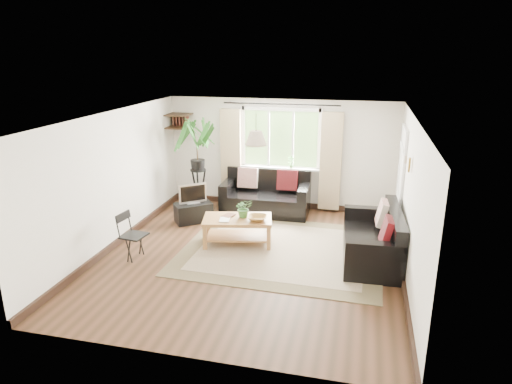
% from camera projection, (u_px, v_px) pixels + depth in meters
% --- Properties ---
extents(floor, '(5.50, 5.50, 0.00)m').
position_uv_depth(floor, '(251.00, 257.00, 7.81)').
color(floor, '#311E10').
rests_on(floor, ground).
extents(ceiling, '(5.50, 5.50, 0.00)m').
position_uv_depth(ceiling, '(250.00, 117.00, 7.09)').
color(ceiling, white).
rests_on(ceiling, floor).
extents(wall_back, '(5.00, 0.02, 2.40)m').
position_uv_depth(wall_back, '(281.00, 154.00, 10.00)').
color(wall_back, silver).
rests_on(wall_back, floor).
extents(wall_front, '(5.00, 0.02, 2.40)m').
position_uv_depth(wall_front, '(188.00, 264.00, 4.90)').
color(wall_front, silver).
rests_on(wall_front, floor).
extents(wall_left, '(0.02, 5.50, 2.40)m').
position_uv_depth(wall_left, '(112.00, 181.00, 8.00)').
color(wall_left, silver).
rests_on(wall_left, floor).
extents(wall_right, '(0.02, 5.50, 2.40)m').
position_uv_depth(wall_right, '(410.00, 202.00, 6.90)').
color(wall_right, silver).
rests_on(wall_right, floor).
extents(rug, '(3.52, 3.04, 0.02)m').
position_uv_depth(rug, '(282.00, 250.00, 8.08)').
color(rug, beige).
rests_on(rug, floor).
extents(window, '(2.50, 0.16, 2.16)m').
position_uv_depth(window, '(281.00, 139.00, 9.86)').
color(window, white).
rests_on(window, wall_back).
extents(door, '(0.06, 0.96, 2.06)m').
position_uv_depth(door, '(400.00, 183.00, 8.54)').
color(door, silver).
rests_on(door, wall_right).
extents(corner_shelf, '(0.50, 0.50, 0.34)m').
position_uv_depth(corner_shelf, '(179.00, 121.00, 10.06)').
color(corner_shelf, black).
rests_on(corner_shelf, wall_back).
extents(pendant_lamp, '(0.36, 0.36, 0.54)m').
position_uv_depth(pendant_lamp, '(256.00, 135.00, 7.57)').
color(pendant_lamp, beige).
rests_on(pendant_lamp, ceiling).
extents(wall_sconce, '(0.12, 0.12, 0.28)m').
position_uv_depth(wall_sconce, '(408.00, 162.00, 7.03)').
color(wall_sconce, beige).
rests_on(wall_sconce, wall_right).
extents(sofa_back, '(1.87, 0.96, 0.87)m').
position_uv_depth(sofa_back, '(266.00, 194.00, 9.80)').
color(sofa_back, black).
rests_on(sofa_back, floor).
extents(sofa_right, '(1.85, 1.00, 0.85)m').
position_uv_depth(sofa_right, '(372.00, 236.00, 7.60)').
color(sofa_right, black).
rests_on(sofa_right, floor).
extents(coffee_table, '(1.34, 0.91, 0.50)m').
position_uv_depth(coffee_table, '(238.00, 231.00, 8.28)').
color(coffee_table, brown).
rests_on(coffee_table, floor).
extents(table_plant, '(0.40, 0.39, 0.34)m').
position_uv_depth(table_plant, '(244.00, 208.00, 8.21)').
color(table_plant, '#35692A').
rests_on(table_plant, coffee_table).
extents(bowl, '(0.37, 0.37, 0.09)m').
position_uv_depth(bowl, '(257.00, 218.00, 8.08)').
color(bowl, olive).
rests_on(bowl, coffee_table).
extents(book_a, '(0.22, 0.27, 0.02)m').
position_uv_depth(book_a, '(220.00, 220.00, 8.10)').
color(book_a, white).
rests_on(book_a, coffee_table).
extents(book_b, '(0.24, 0.28, 0.02)m').
position_uv_depth(book_b, '(225.00, 215.00, 8.33)').
color(book_b, brown).
rests_on(book_b, coffee_table).
extents(tv_stand, '(0.83, 0.78, 0.40)m').
position_uv_depth(tv_stand, '(194.00, 212.00, 9.37)').
color(tv_stand, black).
rests_on(tv_stand, floor).
extents(tv, '(0.56, 0.49, 0.43)m').
position_uv_depth(tv, '(193.00, 193.00, 9.25)').
color(tv, '#A5A5AA').
rests_on(tv, tv_stand).
extents(palm_stand, '(0.87, 0.87, 2.01)m').
position_uv_depth(palm_stand, '(198.00, 166.00, 9.80)').
color(palm_stand, black).
rests_on(palm_stand, floor).
extents(folding_chair, '(0.47, 0.47, 0.80)m').
position_uv_depth(folding_chair, '(134.00, 236.00, 7.65)').
color(folding_chair, black).
rests_on(folding_chair, floor).
extents(sill_plant, '(0.14, 0.10, 0.27)m').
position_uv_depth(sill_plant, '(291.00, 162.00, 9.88)').
color(sill_plant, '#2D6023').
rests_on(sill_plant, window).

